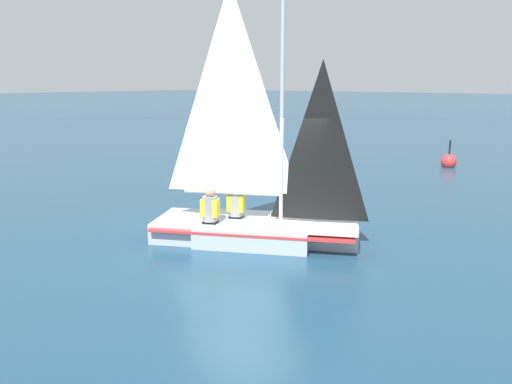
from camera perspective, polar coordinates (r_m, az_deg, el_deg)
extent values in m
plane|color=navy|center=(10.30, 0.00, -5.49)|extent=(260.00, 260.00, 0.00)
cube|color=#B2BCCC|center=(10.24, 0.00, -4.40)|extent=(2.77, 2.54, 0.41)
cube|color=#B2BCCC|center=(10.08, 8.95, -4.84)|extent=(1.26, 1.25, 0.41)
cube|color=#B2BCCC|center=(10.64, -8.46, -3.88)|extent=(1.50, 1.69, 0.41)
cube|color=red|center=(10.20, 0.00, -3.69)|extent=(4.31, 3.40, 0.05)
cube|color=silver|center=(10.04, 6.31, -3.50)|extent=(2.35, 2.23, 0.04)
cylinder|color=#B7B7BC|center=(9.72, 3.00, 10.15)|extent=(0.08, 0.08, 4.75)
cylinder|color=#B7B7BC|center=(10.15, -2.76, -0.08)|extent=(1.80, 1.03, 0.07)
pyramid|color=white|center=(9.90, -2.89, 11.57)|extent=(1.70, 0.97, 4.04)
pyramid|color=black|center=(9.71, 7.45, 5.73)|extent=(1.23, 0.71, 3.09)
cube|color=black|center=(10.84, -11.10, -4.01)|extent=(0.08, 0.06, 0.29)
cube|color=black|center=(10.47, -2.27, -3.88)|extent=(0.36, 0.35, 0.45)
cylinder|color=gray|center=(10.35, -2.30, -1.35)|extent=(0.41, 0.41, 0.50)
cube|color=yellow|center=(10.34, -2.30, -1.22)|extent=(0.42, 0.39, 0.35)
sphere|color=brown|center=(10.27, -2.31, 0.54)|extent=(0.22, 0.22, 0.22)
cylinder|color=black|center=(10.25, -2.32, 0.99)|extent=(0.28, 0.28, 0.06)
cube|color=black|center=(10.12, -5.21, -4.51)|extent=(0.36, 0.35, 0.45)
cylinder|color=gray|center=(9.99, -5.27, -1.91)|extent=(0.41, 0.41, 0.50)
cube|color=yellow|center=(9.99, -5.27, -1.77)|extent=(0.42, 0.39, 0.35)
sphere|color=tan|center=(9.91, -5.31, 0.05)|extent=(0.22, 0.22, 0.22)
cylinder|color=white|center=(9.89, -5.32, 0.51)|extent=(0.28, 0.28, 0.06)
sphere|color=red|center=(20.33, 21.16, 3.26)|extent=(0.57, 0.57, 0.57)
cylinder|color=black|center=(20.26, 21.27, 4.69)|extent=(0.06, 0.06, 0.62)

